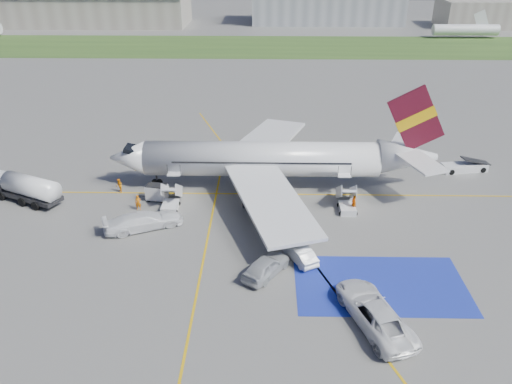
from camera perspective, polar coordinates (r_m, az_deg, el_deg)
ground at (r=45.20m, az=0.43°, el=-7.28°), size 400.00×400.00×0.00m
grass_strip at (r=134.68m, az=0.98°, el=16.30°), size 400.00×30.00×0.01m
taxiway_line_main at (r=55.50m, az=0.59°, el=-0.23°), size 120.00×0.20×0.01m
taxiway_line_cross at (r=37.77m, az=-7.68°, el=-15.76°), size 0.20×60.00×0.01m
taxiway_line_diag at (r=55.50m, az=0.59°, el=-0.23°), size 20.71×56.45×0.01m
staging_box at (r=43.04m, az=14.01°, el=-10.23°), size 14.00×8.00×0.01m
terminal_west at (r=177.36m, az=-18.14°, el=19.35°), size 60.00×22.00×10.00m
terminal_centre at (r=174.44m, az=8.09°, el=20.56°), size 48.00×18.00×12.00m
terminal_east at (r=182.57m, az=26.60°, el=17.79°), size 40.00×16.00×8.00m
airliner at (r=55.85m, az=2.18°, el=3.79°), size 36.81×32.95×11.92m
airstairs_fwd at (r=53.22m, az=-9.73°, el=-1.19°), size 1.90×5.20×3.60m
airstairs_aft at (r=53.00m, az=10.34°, el=-1.37°), size 1.90×5.20×3.60m
fuel_tanker at (r=59.07m, az=-24.94°, el=0.22°), size 9.14×5.90×3.07m
gpu_cart at (r=54.95m, az=-11.25°, el=-0.13°), size 2.39×1.75×1.83m
belt_loader at (r=65.99m, az=22.71°, el=2.61°), size 6.02×2.95×1.75m
car_silver_a at (r=42.41m, az=1.15°, el=-8.47°), size 4.54×5.30×1.72m
car_silver_b at (r=44.43m, az=4.99°, el=-6.97°), size 3.31×4.48×1.41m
van_white_a at (r=38.59m, az=13.39°, el=-12.89°), size 4.90×7.10×2.44m
van_white_b at (r=49.82m, az=-12.76°, el=-2.94°), size 6.21×4.42×2.25m
crew_fwd at (r=53.39m, az=-13.32°, el=-1.18°), size 0.67×0.49×1.70m
crew_nose at (r=57.62m, az=-15.37°, el=0.71°), size 0.88×0.97×1.61m
crew_aft at (r=52.45m, az=11.13°, el=-1.35°), size 0.64×1.18×1.92m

